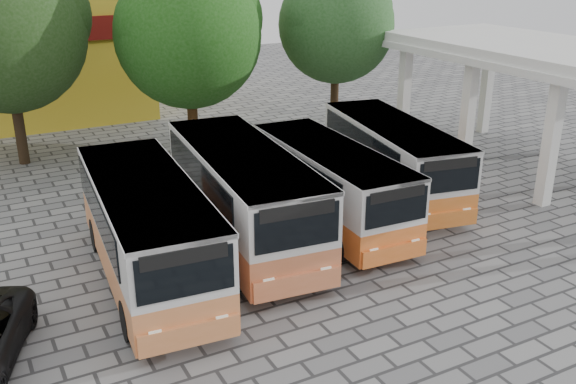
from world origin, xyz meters
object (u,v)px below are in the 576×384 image
bus_far_right (393,155)px  bus_centre_right (330,181)px  bus_far_left (147,226)px  bus_centre_left (243,191)px

bus_far_right → bus_centre_right: bearing=-150.3°
bus_far_left → bus_centre_right: (6.66, 0.98, -0.13)m
bus_centre_right → bus_far_right: bus_far_right is taller
bus_far_left → bus_far_right: bearing=16.7°
bus_far_left → bus_centre_left: bearing=21.3°
bus_far_left → bus_centre_left: 3.58m
bus_centre_left → bus_centre_right: size_ratio=1.14×
bus_far_left → bus_centre_right: 6.74m
bus_centre_left → bus_centre_right: bus_centre_left is taller
bus_far_left → bus_centre_right: bearing=12.8°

